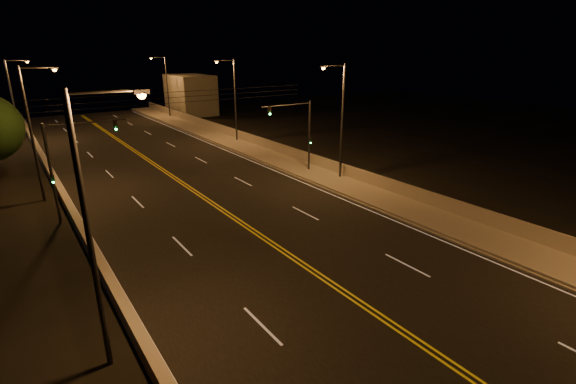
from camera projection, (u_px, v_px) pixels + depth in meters
road at (245, 226)px, 27.12m from camera, size 18.00×120.00×0.02m
sidewalk at (365, 193)px, 32.88m from camera, size 3.60×120.00×0.30m
curb at (347, 198)px, 31.90m from camera, size 0.14×120.00×0.15m
parapet_wall at (380, 181)px, 33.56m from camera, size 0.30×120.00×1.00m
jersey_barrier at (96, 258)px, 22.13m from camera, size 0.45×120.00×0.80m
distant_building_right at (190, 95)px, 73.10m from camera, size 6.00×10.00×6.67m
parapet_rail at (381, 175)px, 33.39m from camera, size 0.06×120.00×0.06m
lane_markings at (246, 226)px, 27.06m from camera, size 17.32×116.00×0.00m
streetlight_1 at (340, 116)px, 34.73m from camera, size 2.55×0.28×9.82m
streetlight_2 at (233, 96)px, 49.61m from camera, size 2.55×0.28×9.82m
streetlight_3 at (165, 83)px, 68.10m from camera, size 2.55×0.28×9.82m
streetlight_4 at (95, 220)px, 13.57m from camera, size 2.55×0.28×9.82m
streetlight_5 at (34, 126)px, 30.00m from camera, size 2.55×0.28×9.82m
streetlight_6 at (15, 97)px, 48.65m from camera, size 2.55×0.28×9.82m
traffic_signal_right at (301, 130)px, 37.11m from camera, size 5.11×0.31×6.57m
traffic_signal_left at (66, 160)px, 26.94m from camera, size 5.11×0.31×6.57m
overhead_wires at (182, 97)px, 32.11m from camera, size 22.00×0.03×0.83m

